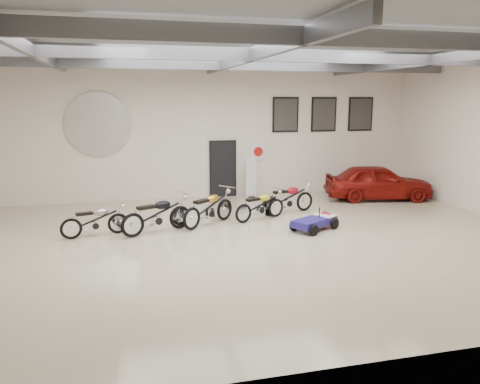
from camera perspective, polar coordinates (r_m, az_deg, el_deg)
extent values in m
cube|color=#C3B895|center=(12.40, 1.34, -6.04)|extent=(16.00, 12.00, 0.01)
cube|color=gray|center=(11.92, 1.46, 17.58)|extent=(16.00, 12.00, 0.01)
cube|color=silver|center=(17.74, -3.77, 7.38)|extent=(16.00, 0.02, 5.00)
cube|color=black|center=(17.94, -2.11, 2.78)|extent=(0.92, 0.08, 2.10)
imported|color=maroon|center=(18.17, 16.46, 1.19)|extent=(2.30, 4.10, 1.32)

